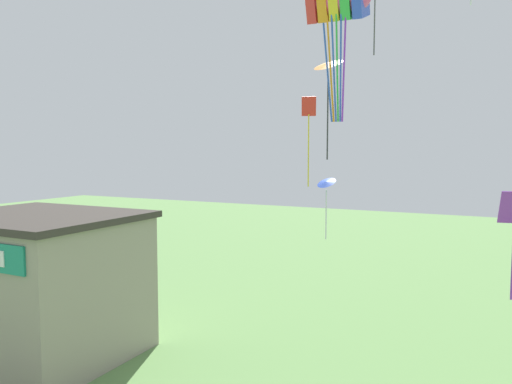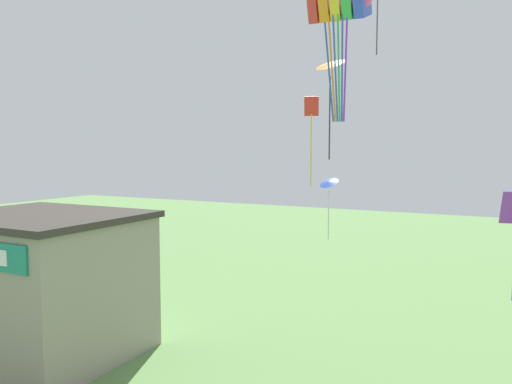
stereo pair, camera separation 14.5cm
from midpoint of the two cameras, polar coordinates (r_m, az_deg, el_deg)
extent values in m
cube|color=gray|center=(20.64, -23.06, -9.96)|extent=(6.75, 5.53, 5.09)
cube|color=#38332D|center=(20.15, -23.31, -2.61)|extent=(7.05, 5.83, 0.24)
ellipsoid|color=#E54C8C|center=(16.10, 9.76, 20.86)|extent=(2.06, 1.47, 1.41)
cube|color=red|center=(16.30, 7.29, 20.69)|extent=(0.33, 1.44, 1.43)
cube|color=orange|center=(16.20, 8.52, 20.77)|extent=(0.33, 1.44, 1.43)
cube|color=yellow|center=(16.10, 9.76, 20.86)|extent=(0.33, 1.44, 1.43)
cylinder|color=blue|center=(15.57, 8.61, 13.65)|extent=(0.26, 0.47, 3.09)
cylinder|color=orange|center=(15.53, 8.95, 13.67)|extent=(0.18, 0.49, 3.09)
cylinder|color=blue|center=(15.49, 9.32, 13.69)|extent=(0.10, 0.49, 3.09)
cylinder|color=green|center=(15.46, 9.71, 13.70)|extent=(0.10, 0.49, 3.09)
cylinder|color=blue|center=(15.44, 10.09, 13.71)|extent=(0.18, 0.49, 3.09)
cylinder|color=purple|center=(15.42, 10.46, 13.71)|extent=(0.26, 0.47, 3.09)
cone|color=blue|center=(19.57, 8.55, 1.11)|extent=(0.93, 0.89, 0.41)
cylinder|color=silver|center=(19.69, 8.50, -2.58)|extent=(0.05, 0.05, 1.94)
cube|color=red|center=(20.26, 6.56, 9.71)|extent=(0.64, 0.49, 0.75)
cylinder|color=yellow|center=(20.18, 6.52, 4.71)|extent=(0.05, 0.05, 2.89)
cylinder|color=#4C4C51|center=(19.89, 13.91, 19.16)|extent=(0.05, 0.05, 2.95)
cone|color=orange|center=(17.41, 8.73, 14.30)|extent=(1.23, 1.19, 0.50)
cylinder|color=#333338|center=(17.20, 8.66, 8.35)|extent=(0.05, 0.05, 2.81)
camera|label=1|loc=(0.07, -89.65, 0.03)|focal=35.00mm
camera|label=2|loc=(0.07, 90.35, -0.03)|focal=35.00mm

